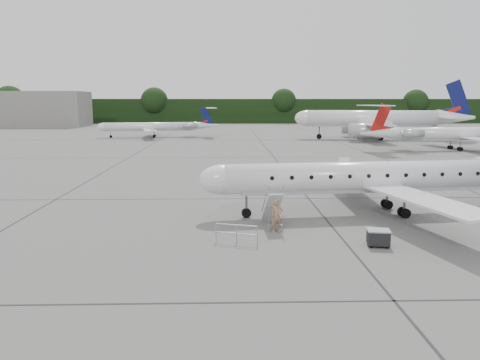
{
  "coord_description": "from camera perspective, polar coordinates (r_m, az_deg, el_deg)",
  "views": [
    {
      "loc": [
        -9.08,
        -27.45,
        7.21
      ],
      "look_at": [
        -8.3,
        1.67,
        2.3
      ],
      "focal_mm": 35.0,
      "sensor_mm": 36.0,
      "label": 1
    }
  ],
  "objects": [
    {
      "name": "ground",
      "position": [
        29.8,
        16.31,
        -4.83
      ],
      "size": [
        320.0,
        320.0,
        0.0
      ],
      "primitive_type": "plane",
      "color": "#61615E",
      "rests_on": "ground"
    },
    {
      "name": "bg_narrowbody",
      "position": [
        93.01,
        15.74,
        8.18
      ],
      "size": [
        33.61,
        26.32,
        11.04
      ],
      "primitive_type": null,
      "rotation": [
        0.0,
        0.0,
        -0.14
      ],
      "color": "silver",
      "rests_on": "ground"
    },
    {
      "name": "treeline",
      "position": [
        157.75,
        1.78,
        8.4
      ],
      "size": [
        260.0,
        4.0,
        8.0
      ],
      "primitive_type": "cube",
      "color": "black",
      "rests_on": "ground"
    },
    {
      "name": "bg_regional_left",
      "position": [
        96.54,
        -10.96,
        6.91
      ],
      "size": [
        24.86,
        19.25,
        6.04
      ],
      "primitive_type": null,
      "rotation": [
        0.0,
        0.0,
        0.12
      ],
      "color": "silver",
      "rests_on": "ground"
    },
    {
      "name": "safety_railing",
      "position": [
        24.01,
        -0.43,
        -6.66
      ],
      "size": [
        2.13,
        0.72,
        1.0
      ],
      "primitive_type": null,
      "rotation": [
        0.0,
        0.0,
        -0.3
      ],
      "color": "#95979D",
      "rests_on": "ground"
    },
    {
      "name": "bg_regional_right",
      "position": [
        77.33,
        25.49,
        5.83
      ],
      "size": [
        27.89,
        21.48,
        6.81
      ],
      "primitive_type": null,
      "rotation": [
        0.0,
        0.0,
        3.25
      ],
      "color": "silver",
      "rests_on": "ground"
    },
    {
      "name": "airstair",
      "position": [
        27.31,
        3.92,
        -3.46
      ],
      "size": [
        1.1,
        2.44,
        2.13
      ],
      "primitive_type": null,
      "rotation": [
        0.0,
        0.0,
        0.11
      ],
      "color": "silver",
      "rests_on": "ground"
    },
    {
      "name": "passenger",
      "position": [
        26.08,
        4.51,
        -4.39
      ],
      "size": [
        0.78,
        0.63,
        1.87
      ],
      "primitive_type": "imported",
      "rotation": [
        0.0,
        0.0,
        0.31
      ],
      "color": "#8D654D",
      "rests_on": "ground"
    },
    {
      "name": "terminal_building",
      "position": [
        150.36,
        -25.7,
        7.8
      ],
      "size": [
        40.0,
        14.0,
        10.0
      ],
      "primitive_type": "cube",
      "color": "slate",
      "rests_on": "ground"
    },
    {
      "name": "main_regional_jet",
      "position": [
        31.39,
        17.12,
        2.17
      ],
      "size": [
        28.43,
        21.86,
        6.8
      ],
      "primitive_type": null,
      "rotation": [
        0.0,
        0.0,
        0.11
      ],
      "color": "silver",
      "rests_on": "ground"
    },
    {
      "name": "baggage_cart",
      "position": [
        24.64,
        16.51,
        -6.73
      ],
      "size": [
        1.19,
        1.02,
        0.92
      ],
      "primitive_type": null,
      "rotation": [
        0.0,
        0.0,
        -0.16
      ],
      "color": "black",
      "rests_on": "ground"
    }
  ]
}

